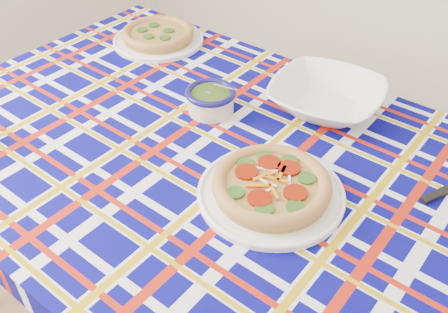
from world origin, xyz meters
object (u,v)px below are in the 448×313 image
Objects in this scene: pesto_bowl at (211,98)px; serving_bowl at (326,97)px; dining_table at (221,181)px; main_focaccia_plate at (272,185)px.

serving_bowl is at bearing 39.94° from pesto_bowl.
dining_table is 0.39m from serving_bowl.
serving_bowl is (0.25, 0.21, -0.00)m from pesto_bowl.
main_focaccia_plate is at bearing -12.81° from dining_table.
main_focaccia_plate is (0.18, -0.04, 0.12)m from dining_table.
pesto_bowl reaches higher than main_focaccia_plate.
pesto_bowl is at bearing -140.06° from serving_bowl.
pesto_bowl reaches higher than serving_bowl.
dining_table is 0.24m from pesto_bowl.
dining_table is 5.53× the size of serving_bowl.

